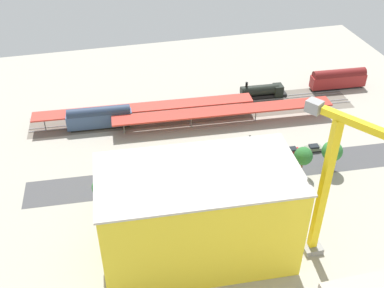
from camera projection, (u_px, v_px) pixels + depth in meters
name	position (u px, v px, depth m)	size (l,w,h in m)	color
ground_plane	(217.00, 158.00, 112.88)	(145.10, 145.10, 0.00)	#9E998C
rail_bed	(195.00, 110.00, 131.12)	(90.69, 13.17, 0.01)	#665E54
street_asphalt	(224.00, 173.00, 108.39)	(90.69, 9.00, 0.01)	#424244
track_rails	(195.00, 110.00, 131.02)	(90.53, 12.20, 0.12)	#9E9EA8
platform_canopy_near	(224.00, 111.00, 123.20)	(59.58, 8.38, 4.28)	#A82D23
platform_canopy_far	(145.00, 107.00, 124.40)	(59.26, 8.24, 4.44)	#B73328
locomotive	(264.00, 91.00, 136.15)	(13.92, 3.83, 5.38)	black
passenger_coach	(338.00, 78.00, 139.95)	(17.12, 4.19, 6.19)	black
freight_coach_far	(99.00, 117.00, 122.09)	(17.24, 4.03, 6.22)	black
parked_car_0	(314.00, 148.00, 115.15)	(4.23, 2.20, 1.53)	black
parked_car_1	(292.00, 151.00, 114.16)	(4.09, 1.99, 1.57)	black
parked_car_2	(267.00, 156.00, 112.52)	(4.53, 2.08, 1.73)	black
parked_car_3	(240.00, 160.00, 111.24)	(4.47, 1.97, 1.71)	black
parked_car_4	(219.00, 162.00, 110.37)	(4.55, 2.30, 1.61)	black
construction_building	(198.00, 216.00, 83.26)	(34.29, 17.15, 19.12)	yellow
construction_roof_slab	(199.00, 174.00, 77.58)	(34.89, 17.75, 0.40)	#B7B2A8
tower_crane	(339.00, 180.00, 77.32)	(16.07, 22.90, 31.21)	gray
box_truck_0	(142.00, 201.00, 97.86)	(9.92, 2.96, 3.56)	black
street_tree_0	(209.00, 171.00, 100.66)	(4.30, 4.30, 7.31)	brown
street_tree_1	(332.00, 151.00, 106.40)	(4.79, 4.79, 7.67)	brown
street_tree_2	(245.00, 169.00, 102.55)	(5.16, 5.16, 6.94)	brown
street_tree_3	(102.00, 187.00, 96.17)	(4.18, 4.18, 7.36)	brown
street_tree_4	(258.00, 167.00, 102.44)	(4.08, 4.08, 6.91)	brown
street_tree_5	(303.00, 156.00, 104.87)	(4.23, 4.23, 7.42)	brown
traffic_light	(249.00, 143.00, 110.72)	(0.50, 0.36, 6.45)	#333333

